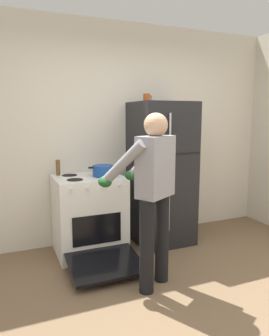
{
  "coord_description": "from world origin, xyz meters",
  "views": [
    {
      "loc": [
        -1.38,
        -1.92,
        1.58
      ],
      "look_at": [
        -0.02,
        1.32,
        1.0
      ],
      "focal_mm": 34.43,
      "sensor_mm": 36.0,
      "label": 1
    }
  ],
  "objects_px": {
    "stove_range": "(90,216)",
    "coffee_mug": "(147,98)",
    "person_cook": "(151,185)",
    "red_pot": "(103,170)",
    "pepper_mill": "(58,167)",
    "refrigerator": "(161,173)"
  },
  "relations": [
    {
      "from": "stove_range",
      "to": "red_pot",
      "type": "relative_size",
      "value": 3.62
    },
    {
      "from": "coffee_mug",
      "to": "person_cook",
      "type": "bearing_deg",
      "value": -112.54
    },
    {
      "from": "person_cook",
      "to": "red_pot",
      "type": "relative_size",
      "value": 4.78
    },
    {
      "from": "coffee_mug",
      "to": "red_pot",
      "type": "bearing_deg",
      "value": -170.34
    },
    {
      "from": "refrigerator",
      "to": "red_pot",
      "type": "distance_m",
      "value": 0.77
    },
    {
      "from": "refrigerator",
      "to": "person_cook",
      "type": "xyz_separation_m",
      "value": [
        -0.59,
        -0.95,
        0.09
      ]
    },
    {
      "from": "coffee_mug",
      "to": "pepper_mill",
      "type": "distance_m",
      "value": 1.32
    },
    {
      "from": "stove_range",
      "to": "coffee_mug",
      "type": "xyz_separation_m",
      "value": [
        0.75,
        0.07,
        1.34
      ]
    },
    {
      "from": "stove_range",
      "to": "coffee_mug",
      "type": "relative_size",
      "value": 10.8
    },
    {
      "from": "refrigerator",
      "to": "stove_range",
      "type": "distance_m",
      "value": 1.02
    },
    {
      "from": "stove_range",
      "to": "refrigerator",
      "type": "bearing_deg",
      "value": 1.08
    },
    {
      "from": "stove_range",
      "to": "pepper_mill",
      "type": "distance_m",
      "value": 0.66
    },
    {
      "from": "stove_range",
      "to": "pepper_mill",
      "type": "xyz_separation_m",
      "value": [
        -0.3,
        0.22,
        0.55
      ]
    },
    {
      "from": "stove_range",
      "to": "person_cook",
      "type": "xyz_separation_m",
      "value": [
        0.33,
        -0.93,
        0.52
      ]
    },
    {
      "from": "stove_range",
      "to": "pepper_mill",
      "type": "bearing_deg",
      "value": 144.03
    },
    {
      "from": "stove_range",
      "to": "person_cook",
      "type": "relative_size",
      "value": 0.76
    },
    {
      "from": "stove_range",
      "to": "person_cook",
      "type": "height_order",
      "value": "person_cook"
    },
    {
      "from": "refrigerator",
      "to": "red_pot",
      "type": "height_order",
      "value": "refrigerator"
    },
    {
      "from": "refrigerator",
      "to": "red_pot",
      "type": "relative_size",
      "value": 5.19
    },
    {
      "from": "stove_range",
      "to": "coffee_mug",
      "type": "distance_m",
      "value": 1.54
    },
    {
      "from": "refrigerator",
      "to": "pepper_mill",
      "type": "xyz_separation_m",
      "value": [
        -1.22,
        0.2,
        0.12
      ]
    },
    {
      "from": "refrigerator",
      "to": "pepper_mill",
      "type": "bearing_deg",
      "value": 170.71
    }
  ]
}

